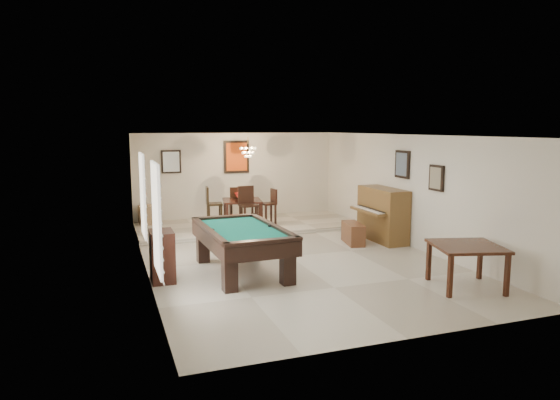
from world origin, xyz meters
TOP-DOWN VIEW (x-y plane):
  - ground_plane at (0.00, 0.00)m, footprint 6.00×9.00m
  - wall_back at (0.00, 4.50)m, footprint 6.00×0.04m
  - wall_front at (0.00, -4.50)m, footprint 6.00×0.04m
  - wall_left at (-3.00, 0.00)m, footprint 0.04×9.00m
  - wall_right at (3.00, 0.00)m, footprint 0.04×9.00m
  - ceiling at (0.00, 0.00)m, footprint 6.00×9.00m
  - dining_step at (0.00, 3.25)m, footprint 6.00×2.50m
  - window_left_front at (-2.97, -2.20)m, footprint 0.06×1.00m
  - window_left_rear at (-2.97, 0.60)m, footprint 0.06×1.00m
  - pool_table at (-1.27, -0.80)m, footprint 1.48×2.61m
  - square_table at (2.15, -3.00)m, footprint 1.36×1.36m
  - upright_piano at (2.54, 0.68)m, footprint 0.87×1.56m
  - piano_bench at (1.86, 0.62)m, footprint 0.52×0.95m
  - apothecary_chest at (-2.77, -0.86)m, footprint 0.41×0.62m
  - dining_table at (-0.23, 3.04)m, footprint 1.16×1.16m
  - flower_vase at (-0.23, 3.04)m, footprint 0.15×0.15m
  - dining_chair_south at (-0.25, 2.33)m, footprint 0.46×0.46m
  - dining_chair_north at (-0.21, 3.79)m, footprint 0.41×0.41m
  - dining_chair_west at (-0.98, 3.04)m, footprint 0.44×0.44m
  - dining_chair_east at (0.53, 3.06)m, footprint 0.39×0.39m
  - corner_bench at (-2.61, 4.16)m, footprint 0.50×0.60m
  - chandelier at (0.00, 3.20)m, footprint 0.44×0.44m
  - back_painting at (0.00, 4.46)m, footprint 0.75×0.06m
  - back_mirror at (-1.90, 4.46)m, footprint 0.55×0.06m
  - right_picture_upper at (2.96, 0.30)m, footprint 0.06×0.55m
  - right_picture_lower at (2.96, -1.00)m, footprint 0.06×0.45m

SIDE VIEW (x-z plane):
  - ground_plane at x=0.00m, z-range -0.02..0.00m
  - dining_step at x=0.00m, z-range 0.00..0.12m
  - piano_bench at x=1.86m, z-range 0.00..0.50m
  - corner_bench at x=-2.61m, z-range 0.12..0.62m
  - square_table at x=2.15m, z-range 0.00..0.76m
  - pool_table at x=-1.27m, z-range 0.00..0.85m
  - apothecary_chest at x=-2.77m, z-range 0.00..0.93m
  - dining_table at x=-0.23m, z-range 0.12..0.95m
  - dining_chair_east at x=0.53m, z-range 0.12..1.08m
  - dining_chair_north at x=-0.21m, z-range 0.12..1.10m
  - upright_piano at x=2.54m, z-range 0.00..1.30m
  - dining_chair_west at x=-0.98m, z-range 0.12..1.21m
  - dining_chair_south at x=-0.25m, z-range 0.12..1.27m
  - flower_vase at x=-0.23m, z-range 0.95..1.17m
  - wall_back at x=0.00m, z-range 0.00..2.60m
  - wall_front at x=0.00m, z-range 0.00..2.60m
  - wall_left at x=-3.00m, z-range 0.00..2.60m
  - wall_right at x=3.00m, z-range 0.00..2.60m
  - window_left_front at x=-2.97m, z-range 0.55..2.25m
  - window_left_rear at x=-2.97m, z-range 0.55..2.25m
  - right_picture_lower at x=2.96m, z-range 1.42..1.98m
  - back_mirror at x=-1.90m, z-range 1.48..2.12m
  - back_painting at x=0.00m, z-range 1.42..2.38m
  - right_picture_upper at x=2.96m, z-range 1.57..2.23m
  - chandelier at x=0.00m, z-range 1.90..2.50m
  - ceiling at x=0.00m, z-range 2.58..2.62m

